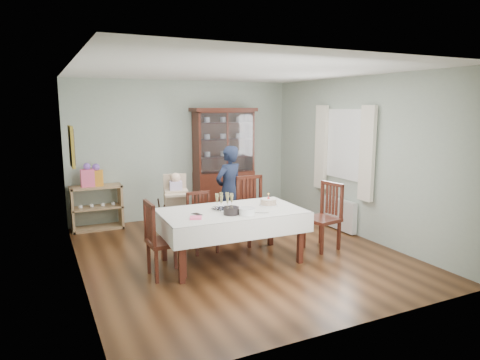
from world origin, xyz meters
TOP-DOWN VIEW (x-y plane):
  - floor at (0.00, 0.00)m, footprint 5.00×5.00m
  - room_shell at (0.00, 0.53)m, footprint 5.00×5.00m
  - dining_table at (-0.25, -0.29)m, footprint 2.03×1.21m
  - china_cabinet at (0.75, 2.26)m, footprint 1.30×0.48m
  - sideboard at (-1.75, 2.28)m, footprint 0.90×0.38m
  - picture_frame at (-2.22, 0.80)m, footprint 0.04×0.48m
  - window at (2.22, 0.30)m, footprint 0.04×1.02m
  - curtain_left at (2.16, -0.32)m, footprint 0.07×0.30m
  - curtain_right at (2.16, 0.92)m, footprint 0.07×0.30m
  - radiator at (2.16, 0.30)m, footprint 0.10×0.80m
  - chair_far_left at (-0.45, 0.33)m, footprint 0.41×0.41m
  - chair_far_right at (0.47, 0.37)m, footprint 0.49×0.49m
  - chair_end_left at (-1.26, -0.39)m, footprint 0.46×0.46m
  - chair_end_right at (1.27, -0.38)m, footprint 0.54×0.54m
  - woman at (0.29, 0.98)m, footprint 0.66×0.54m
  - high_chair at (-0.65, 1.02)m, footprint 0.60×0.60m
  - champagne_tray at (-0.32, -0.20)m, footprint 0.37×0.37m
  - birthday_cake at (0.37, -0.26)m, footprint 0.27×0.27m
  - plate_stack_dark at (-0.35, -0.50)m, footprint 0.25×0.25m
  - plate_stack_white at (-0.17, -0.62)m, footprint 0.27×0.27m
  - napkin_stack at (-0.85, -0.50)m, footprint 0.20×0.20m
  - cutlery at (-0.81, -0.32)m, footprint 0.14×0.18m
  - cake_knife at (0.01, -0.61)m, footprint 0.27×0.15m
  - gift_bag_pink at (-1.88, 2.26)m, footprint 0.23×0.15m
  - gift_bag_orange at (-1.73, 2.26)m, footprint 0.25×0.20m

SIDE VIEW (x-z plane):
  - floor at x=0.00m, z-range 0.00..0.00m
  - chair_far_left at x=-0.45m, z-range -0.18..0.72m
  - radiator at x=2.16m, z-range 0.02..0.57m
  - chair_end_left at x=-1.26m, z-range -0.20..0.81m
  - chair_end_right at x=1.27m, z-range -0.21..0.82m
  - chair_far_right at x=0.47m, z-range -0.22..0.86m
  - dining_table at x=-0.25m, z-range 0.00..0.76m
  - sideboard at x=-1.75m, z-range 0.00..0.80m
  - high_chair at x=-0.65m, z-range -0.12..1.01m
  - cake_knife at x=0.01m, z-range 0.76..0.77m
  - cutlery at x=-0.81m, z-range 0.76..0.77m
  - napkin_stack at x=-0.85m, z-range 0.76..0.78m
  - woman at x=0.29m, z-range 0.00..1.55m
  - plate_stack_white at x=-0.17m, z-range 0.76..0.86m
  - birthday_cake at x=0.37m, z-range 0.72..0.90m
  - plate_stack_dark at x=-0.35m, z-range 0.76..0.86m
  - champagne_tray at x=-0.32m, z-range 0.72..0.94m
  - gift_bag_orange at x=-1.73m, z-range 0.78..1.18m
  - gift_bag_pink at x=-1.88m, z-range 0.78..1.20m
  - china_cabinet at x=0.75m, z-range 0.04..2.21m
  - curtain_left at x=2.16m, z-range 0.67..2.23m
  - curtain_right at x=2.16m, z-range 0.67..2.23m
  - window at x=2.22m, z-range 0.94..2.16m
  - picture_frame at x=-2.22m, z-range 1.36..1.94m
  - room_shell at x=0.00m, z-range -0.80..4.20m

